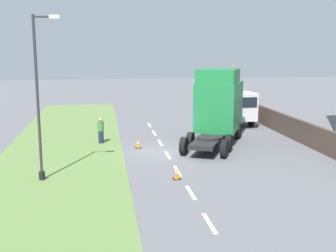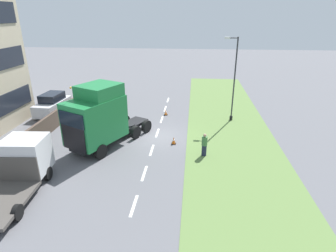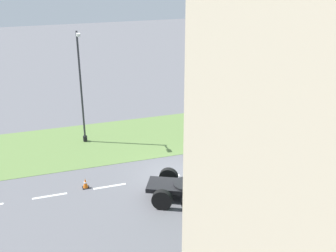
{
  "view_description": "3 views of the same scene",
  "coord_description": "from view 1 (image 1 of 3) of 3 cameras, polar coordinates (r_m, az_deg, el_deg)",
  "views": [
    {
      "loc": [
        -3.55,
        -23.75,
        6.04
      ],
      "look_at": [
        0.29,
        1.06,
        1.36
      ],
      "focal_mm": 45.0,
      "sensor_mm": 36.0,
      "label": 1
    },
    {
      "loc": [
        -2.88,
        20.67,
        9.33
      ],
      "look_at": [
        -1.14,
        1.95,
        1.73
      ],
      "focal_mm": 30.0,
      "sensor_mm": 36.0,
      "label": 2
    },
    {
      "loc": [
        20.16,
        -7.14,
        11.82
      ],
      "look_at": [
        -1.84,
        0.09,
        2.36
      ],
      "focal_mm": 45.0,
      "sensor_mm": 36.0,
      "label": 3
    }
  ],
  "objects": [
    {
      "name": "boundary_wall",
      "position": [
        27.39,
        18.69,
        -1.2
      ],
      "size": [
        0.25,
        24.0,
        1.45
      ],
      "color": "#4C3D33",
      "rests_on": "ground"
    },
    {
      "name": "traffic_cone_trailing",
      "position": [
        19.73,
        1.21,
        -6.41
      ],
      "size": [
        0.36,
        0.36,
        0.58
      ],
      "color": "black",
      "rests_on": "ground"
    },
    {
      "name": "lane_markings",
      "position": [
        24.1,
        -0.03,
        -3.96
      ],
      "size": [
        0.16,
        21.0,
        0.0
      ],
      "color": "white",
      "rests_on": "ground"
    },
    {
      "name": "lamp_post",
      "position": [
        19.78,
        -16.94,
        2.87
      ],
      "size": [
        1.26,
        0.28,
        7.47
      ],
      "color": "black",
      "rests_on": "ground"
    },
    {
      "name": "traffic_cone_lead",
      "position": [
        25.78,
        -4.04,
        -2.37
      ],
      "size": [
        0.36,
        0.36,
        0.58
      ],
      "color": "black",
      "rests_on": "ground"
    },
    {
      "name": "grass_verge",
      "position": [
        24.63,
        -14.25,
        -3.96
      ],
      "size": [
        7.0,
        44.0,
        0.01
      ],
      "color": "#607F42",
      "rests_on": "ground"
    },
    {
      "name": "flatbed_truck",
      "position": [
        33.16,
        9.23,
        2.41
      ],
      "size": [
        2.72,
        6.09,
        2.68
      ],
      "rotation": [
        0.0,
        0.0,
        3.22
      ],
      "color": "silver",
      "rests_on": "ground"
    },
    {
      "name": "pedestrian",
      "position": [
        27.23,
        -9.08,
        -0.65
      ],
      "size": [
        0.39,
        0.39,
        1.66
      ],
      "color": "#1E233D",
      "rests_on": "ground"
    },
    {
      "name": "ground_plane",
      "position": [
        24.77,
        -0.28,
        -3.56
      ],
      "size": [
        120.0,
        120.0,
        0.0
      ],
      "primitive_type": "plane",
      "color": "slate",
      "rests_on": "ground"
    },
    {
      "name": "lorry_cab",
      "position": [
        27.45,
        6.85,
        2.82
      ],
      "size": [
        5.42,
        7.52,
        4.87
      ],
      "rotation": [
        0.0,
        0.0,
        -0.46
      ],
      "color": "black",
      "rests_on": "ground"
    }
  ]
}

